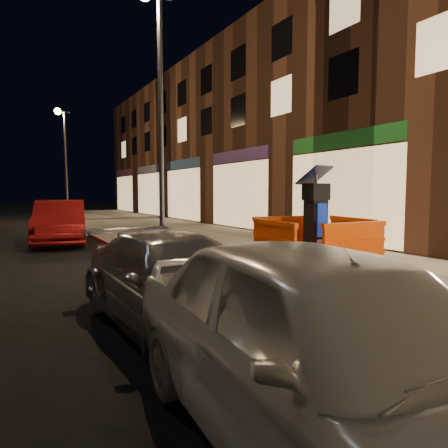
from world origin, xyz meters
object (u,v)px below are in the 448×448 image
parking_kiosk (315,225)px  car_silver (179,328)px  barrier_back (284,242)px  barrier_bldgside (351,244)px  barrier_kerbside (274,251)px  barrier_front (354,255)px  car_red (61,243)px

parking_kiosk → car_silver: size_ratio=0.48×
barrier_back → barrier_bldgside: bearing=-34.5°
barrier_kerbside → barrier_bldgside: bearing=-84.5°
barrier_kerbside → car_silver: barrier_kerbside is taller
barrier_front → barrier_kerbside: (-0.95, 0.95, 0.00)m
barrier_back → barrier_kerbside: size_ratio=1.00×
barrier_kerbside → barrier_bldgside: (1.90, 0.00, 0.00)m
barrier_back → car_red: (-3.35, 7.84, -0.69)m
parking_kiosk → barrier_back: (0.00, 0.95, -0.43)m
barrier_kerbside → barrier_bldgside: 1.90m
barrier_bldgside → car_red: size_ratio=0.31×
barrier_front → car_silver: (-3.19, -0.05, -0.69)m
car_silver → barrier_bldgside: bearing=11.3°
parking_kiosk → car_silver: (-3.19, -1.00, -1.12)m
parking_kiosk → car_silver: 3.52m
barrier_front → car_silver: 3.26m
barrier_back → barrier_bldgside: (0.95, -0.95, 0.00)m
barrier_front → barrier_kerbside: bearing=137.5°
barrier_bldgside → car_silver: barrier_bldgside is taller
barrier_kerbside → car_silver: bearing=119.6°
barrier_front → car_red: barrier_front is taller
car_red → barrier_bldgside: bearing=-55.0°
barrier_back → car_silver: (-3.19, -1.95, -0.69)m
parking_kiosk → barrier_front: bearing=-82.5°
parking_kiosk → barrier_kerbside: (-0.95, 0.00, -0.43)m
barrier_front → barrier_bldgside: 1.34m
barrier_bldgside → barrier_back: bearing=54.5°
barrier_kerbside → barrier_front: bearing=-129.5°
barrier_kerbside → car_red: 9.14m
barrier_kerbside → parking_kiosk: bearing=-84.5°
barrier_front → car_silver: size_ratio=0.34×
car_red → barrier_kerbside: bearing=-65.8°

